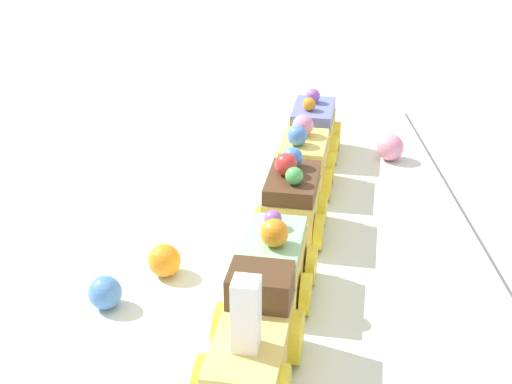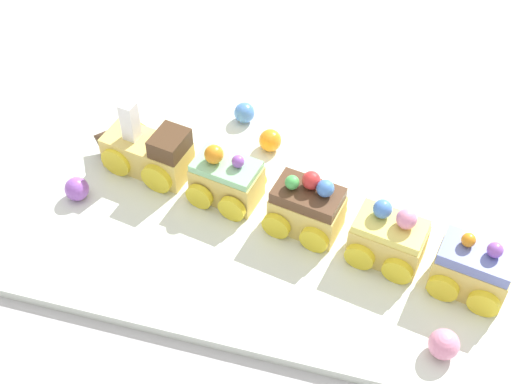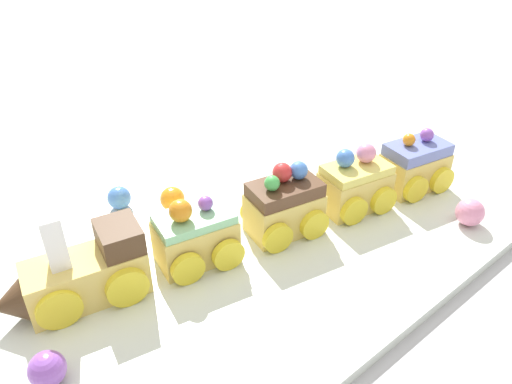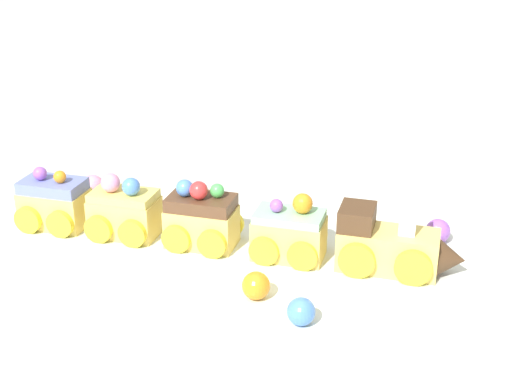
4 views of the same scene
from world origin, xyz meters
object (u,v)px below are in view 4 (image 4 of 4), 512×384
cake_car_blueberry (55,204)px  gumball_orange (256,286)px  cake_car_lemon (125,212)px  cake_car_chocolate (201,220)px  gumball_blue (301,312)px  gumball_pink (93,186)px  gumball_purple (438,231)px  cake_train_locomotive (394,247)px  cake_car_mint (289,233)px

cake_car_blueberry → gumball_orange: cake_car_blueberry is taller
cake_car_lemon → cake_car_blueberry: 0.09m
cake_car_chocolate → gumball_blue: 0.19m
gumball_pink → gumball_purple: gumball_pink is taller
gumball_blue → cake_train_locomotive: bearing=50.0°
cake_car_mint → gumball_blue: (0.02, -0.13, -0.01)m
cake_car_lemon → cake_car_chocolate: bearing=0.1°
cake_train_locomotive → gumball_orange: bearing=-142.2°
cake_car_mint → cake_car_chocolate: cake_car_chocolate is taller
cake_car_lemon → gumball_purple: size_ratio=3.01×
gumball_orange → gumball_purple: 0.24m
cake_car_mint → gumball_blue: size_ratio=3.17×
cake_car_lemon → gumball_pink: size_ratio=2.77×
cake_car_lemon → gumball_pink: (-0.07, 0.10, -0.01)m
cake_car_chocolate → cake_car_lemon: cake_car_chocolate is taller
cake_car_blueberry → gumball_blue: 0.35m
gumball_blue → gumball_orange: 0.06m
cake_train_locomotive → gumball_purple: 0.09m
cake_car_lemon → gumball_blue: (0.21, -0.17, -0.01)m
cake_car_mint → gumball_purple: 0.17m
cake_car_mint → gumball_orange: bearing=-96.4°
gumball_blue → gumball_orange: gumball_orange is taller
cake_car_blueberry → cake_car_chocolate: bearing=-0.0°
cake_car_chocolate → cake_car_lemon: (-0.09, 0.02, -0.00)m
gumball_orange → cake_car_lemon: bearing=141.7°
cake_car_chocolate → gumball_purple: 0.27m
cake_car_mint → gumball_purple: cake_car_mint is taller
cake_car_lemon → gumball_blue: bearing=-28.3°
cake_train_locomotive → gumball_blue: bearing=-119.0°
cake_car_chocolate → gumball_orange: cake_car_chocolate is taller
cake_train_locomotive → cake_car_mint: bearing=180.0°
cake_car_blueberry → gumball_pink: cake_car_blueberry is taller
cake_car_lemon → cake_car_mint: bearing=0.1°
gumball_orange → gumball_purple: same height
gumball_orange → cake_car_chocolate: bearing=122.5°
gumball_pink → gumball_blue: gumball_pink is taller
cake_car_lemon → gumball_blue: size_ratio=3.17×
cake_train_locomotive → cake_car_mint: size_ratio=1.62×
gumball_blue → cake_car_mint: bearing=96.9°
cake_car_chocolate → gumball_purple: cake_car_chocolate is taller
cake_car_blueberry → cake_car_mint: bearing=0.0°
cake_train_locomotive → cake_car_mint: 0.11m
cake_car_lemon → gumball_purple: 0.36m
cake_car_chocolate → gumball_blue: (0.12, -0.15, -0.02)m
cake_train_locomotive → cake_car_blueberry: cake_train_locomotive is taller
cake_car_mint → cake_car_lemon: 0.19m
cake_train_locomotive → cake_car_mint: cake_train_locomotive is taller
cake_train_locomotive → cake_car_lemon: 0.31m
gumball_pink → gumball_blue: size_ratio=1.14×
gumball_pink → gumball_orange: (0.23, -0.23, -0.00)m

